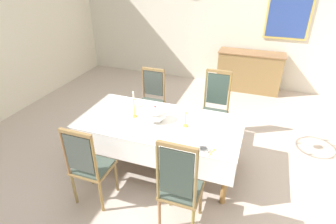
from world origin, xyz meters
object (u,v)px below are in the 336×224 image
candlestick_east (186,118)px  bowl_near_left (204,149)px  framed_painting (289,15)px  dining_table (159,126)px  chair_south_b (179,186)px  spoon_secondary (145,104)px  chair_north_a (151,99)px  chair_north_b (215,107)px  candlestick_west (134,107)px  sideboard (249,72)px  soup_tureen (155,114)px  spoon_primary (213,151)px  bowl_near_right (151,105)px  chair_south_a (89,165)px

candlestick_east → bowl_near_left: candlestick_east is taller
framed_painting → dining_table: bearing=-114.3°
chair_south_b → spoon_secondary: (-0.99, 1.35, 0.14)m
chair_north_a → chair_north_b: chair_north_b is taller
spoon_secondary → chair_north_a: bearing=120.5°
dining_table → bowl_near_left: bowl_near_left is taller
dining_table → spoon_secondary: spoon_secondary is taller
candlestick_west → sideboard: 3.49m
soup_tureen → candlestick_east: (0.43, 0.00, 0.02)m
sideboard → bowl_near_left: bearing=86.3°
chair_north_b → soup_tureen: bearing=55.5°
soup_tureen → bowl_near_left: size_ratio=1.99×
candlestick_east → spoon_secondary: size_ratio=1.87×
soup_tureen → candlestick_west: size_ratio=0.74×
candlestick_east → sideboard: size_ratio=0.22×
spoon_secondary → sideboard: sideboard is taller
chair_north_a → framed_painting: bearing=-129.7°
chair_south_b → sideboard: size_ratio=0.85×
spoon_secondary → chair_south_b: bearing=-36.7°
candlestick_west → spoon_primary: (1.20, -0.41, -0.16)m
candlestick_east → bowl_near_right: bearing=150.2°
chair_south_a → spoon_secondary: (0.13, 1.35, 0.17)m
sideboard → framed_painting: framed_painting is taller
candlestick_east → sideboard: (0.58, 3.20, -0.42)m
chair_north_b → candlestick_west: (-0.97, -0.95, 0.31)m
chair_north_b → bowl_near_left: bearing=95.3°
chair_south_a → candlestick_west: bearing=80.8°
dining_table → bowl_near_left: bearing=-31.2°
candlestick_west → framed_painting: (1.93, 3.45, 0.79)m
chair_north_a → soup_tureen: bearing=116.5°
soup_tureen → spoon_primary: (0.89, -0.41, -0.11)m
candlestick_east → bowl_near_left: bearing=-51.4°
chair_south_b → bowl_near_left: bearing=76.0°
candlestick_east → chair_north_a: bearing=133.7°
chair_north_b → spoon_primary: 1.39m
spoon_primary → soup_tureen: bearing=166.6°
bowl_near_right → spoon_secondary: bowl_near_right is taller
chair_south_a → sideboard: chair_south_a is taller
chair_south_a → sideboard: bearing=70.3°
candlestick_west → spoon_secondary: bearing=93.4°
chair_south_b → soup_tureen: bearing=124.5°
bowl_near_left → spoon_secondary: (-1.12, 0.84, -0.01)m
spoon_primary → spoon_secondary: 1.47m
dining_table → chair_south_b: bearing=-58.0°
spoon_primary → sideboard: sideboard is taller
sideboard → spoon_primary: bearing=88.0°
candlestick_east → spoon_secondary: 0.88m
spoon_primary → spoon_secondary: (-1.23, 0.81, 0.00)m
candlestick_west → spoon_primary: size_ratio=2.22×
bowl_near_right → spoon_secondary: size_ratio=1.03×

